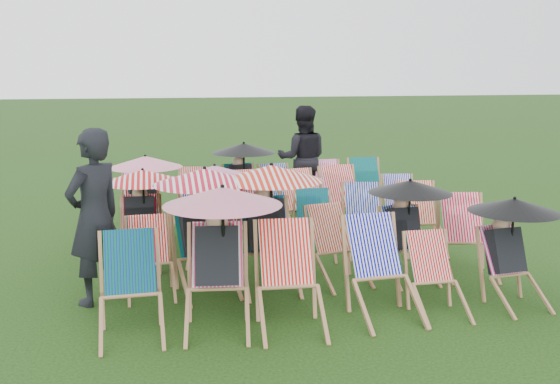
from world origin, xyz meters
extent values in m
plane|color=black|center=(0.00, 0.00, 0.00)|extent=(100.00, 100.00, 0.00)
cube|color=#095F34|center=(-2.07, -1.92, 0.66)|extent=(0.51, 0.39, 0.60)
cube|color=#F9316C|center=(-1.19, -1.93, 0.69)|extent=(0.56, 0.44, 0.62)
cube|color=black|center=(-1.20, -1.99, 0.69)|extent=(0.49, 0.50, 0.65)
sphere|color=tan|center=(-1.19, -1.88, 1.03)|extent=(0.23, 0.23, 0.23)
cylinder|color=black|center=(-1.14, -2.04, 0.98)|extent=(0.03, 0.03, 0.76)
cone|color=#CF6A80|center=(-1.14, -2.04, 1.32)|extent=(1.19, 1.19, 0.18)
cube|color=red|center=(-0.50, -2.03, 0.71)|extent=(0.55, 0.42, 0.63)
cube|color=#0708A5|center=(0.49, -1.94, 0.70)|extent=(0.55, 0.42, 0.63)
cube|color=red|center=(1.09, -2.03, 0.57)|extent=(0.43, 0.32, 0.51)
cube|color=#D82B82|center=(2.00, -1.97, 0.57)|extent=(0.46, 0.36, 0.51)
cube|color=black|center=(2.00, -2.02, 0.57)|extent=(0.40, 0.41, 0.54)
sphere|color=tan|center=(1.99, -1.93, 0.85)|extent=(0.19, 0.19, 0.19)
cylinder|color=black|center=(2.06, -2.05, 0.81)|extent=(0.03, 0.03, 0.63)
cone|color=black|center=(2.06, -2.05, 1.10)|extent=(0.99, 0.99, 0.15)
cube|color=red|center=(-1.90, -0.81, 0.59)|extent=(0.46, 0.35, 0.53)
cube|color=#0A6C38|center=(-1.31, -0.83, 0.70)|extent=(0.59, 0.48, 0.63)
cube|color=black|center=(-1.30, -0.88, 0.70)|extent=(0.51, 0.53, 0.66)
sphere|color=tan|center=(-1.32, -0.77, 1.04)|extent=(0.23, 0.23, 0.23)
cylinder|color=black|center=(-1.23, -0.91, 0.99)|extent=(0.03, 0.03, 0.77)
cone|color=red|center=(-1.23, -0.91, 1.34)|extent=(1.20, 1.20, 0.19)
cube|color=#095F31|center=(-0.51, -0.84, 0.71)|extent=(0.54, 0.40, 0.64)
cube|color=black|center=(-0.51, -0.89, 0.71)|extent=(0.45, 0.46, 0.67)
sphere|color=tan|center=(-0.51, -0.78, 1.06)|extent=(0.23, 0.23, 0.23)
cylinder|color=black|center=(-0.44, -0.94, 1.00)|extent=(0.03, 0.03, 0.78)
cone|color=red|center=(-0.44, -0.94, 1.36)|extent=(1.22, 1.22, 0.19)
cube|color=red|center=(0.31, -0.84, 0.62)|extent=(0.53, 0.44, 0.56)
cube|color=#082AA6|center=(1.23, -0.92, 0.60)|extent=(0.46, 0.34, 0.53)
cube|color=black|center=(1.23, -0.97, 0.59)|extent=(0.38, 0.40, 0.56)
sphere|color=tan|center=(1.23, -0.87, 0.89)|extent=(0.20, 0.20, 0.20)
cylinder|color=black|center=(1.29, -1.00, 0.84)|extent=(0.03, 0.03, 0.65)
cone|color=black|center=(1.29, -1.00, 1.14)|extent=(1.03, 1.03, 0.16)
cube|color=#F2082E|center=(2.09, -0.84, 0.67)|extent=(0.56, 0.46, 0.60)
cube|color=red|center=(-2.01, 0.28, 0.62)|extent=(0.48, 0.36, 0.55)
cube|color=black|center=(-2.01, 0.23, 0.62)|extent=(0.41, 0.42, 0.58)
sphere|color=tan|center=(-2.00, 0.33, 0.92)|extent=(0.20, 0.20, 0.20)
cylinder|color=black|center=(-1.95, 0.19, 0.87)|extent=(0.03, 0.03, 0.68)
cone|color=red|center=(-1.95, 0.19, 1.18)|extent=(1.07, 1.07, 0.16)
cube|color=#060A90|center=(-1.04, 0.33, 0.63)|extent=(0.53, 0.44, 0.56)
cube|color=black|center=(-1.05, 0.28, 0.63)|extent=(0.47, 0.48, 0.59)
sphere|color=tan|center=(-1.03, 0.38, 0.94)|extent=(0.21, 0.21, 0.21)
cylinder|color=black|center=(-1.00, 0.23, 0.89)|extent=(0.03, 0.03, 0.69)
cone|color=pink|center=(-1.00, 0.23, 1.20)|extent=(1.08, 1.08, 0.17)
cube|color=red|center=(-0.50, 0.37, 0.67)|extent=(0.52, 0.40, 0.60)
cube|color=#09622A|center=(0.38, 0.27, 0.61)|extent=(0.51, 0.41, 0.55)
cube|color=#071A99|center=(1.13, 0.31, 0.65)|extent=(0.54, 0.43, 0.58)
cube|color=red|center=(1.94, 0.23, 0.65)|extent=(0.54, 0.43, 0.59)
cube|color=red|center=(-2.00, 1.41, 0.63)|extent=(0.53, 0.43, 0.56)
cube|color=black|center=(-1.99, 1.37, 0.63)|extent=(0.46, 0.47, 0.59)
sphere|color=tan|center=(-2.01, 1.46, 0.94)|extent=(0.21, 0.21, 0.21)
cylinder|color=black|center=(-1.93, 1.34, 0.89)|extent=(0.03, 0.03, 0.69)
cone|color=pink|center=(-1.93, 1.34, 1.21)|extent=(1.09, 1.09, 0.17)
cube|color=#071495|center=(-1.16, 1.47, 0.61)|extent=(0.51, 0.41, 0.55)
cube|color=red|center=(-0.39, 1.48, 0.68)|extent=(0.55, 0.42, 0.61)
cube|color=red|center=(0.45, 1.47, 0.68)|extent=(0.57, 0.47, 0.61)
cube|color=red|center=(1.13, 1.45, 0.71)|extent=(0.58, 0.46, 0.63)
cube|color=#1007A3|center=(2.10, 1.36, 0.60)|extent=(0.50, 0.40, 0.53)
cube|color=#F2308F|center=(-2.08, 2.62, 0.65)|extent=(0.49, 0.37, 0.58)
cube|color=red|center=(-1.16, 2.63, 0.61)|extent=(0.52, 0.42, 0.55)
cube|color=#096230|center=(-0.35, 2.57, 0.64)|extent=(0.51, 0.40, 0.58)
cube|color=black|center=(-0.35, 2.52, 0.64)|extent=(0.44, 0.45, 0.60)
sphere|color=tan|center=(-0.36, 2.62, 0.96)|extent=(0.21, 0.21, 0.21)
cylinder|color=black|center=(-0.28, 2.48, 0.91)|extent=(0.03, 0.03, 0.71)
cone|color=black|center=(-0.28, 2.48, 1.23)|extent=(1.11, 1.11, 0.17)
cube|color=#07229A|center=(0.28, 2.53, 0.63)|extent=(0.51, 0.40, 0.57)
cube|color=#EF2F7F|center=(1.20, 2.58, 0.66)|extent=(0.50, 0.37, 0.59)
cube|color=#0B7427|center=(1.95, 2.57, 0.67)|extent=(0.52, 0.39, 0.60)
imported|color=black|center=(-2.46, -1.19, 0.97)|extent=(0.83, 0.83, 1.95)
imported|color=black|center=(0.85, 2.88, 0.96)|extent=(1.06, 0.90, 1.92)
camera|label=1|loc=(-1.77, -8.08, 2.56)|focal=40.00mm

